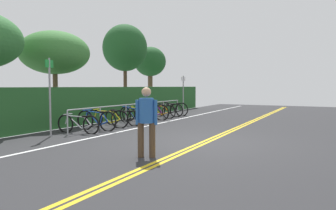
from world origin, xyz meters
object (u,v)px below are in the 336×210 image
Objects in this scene: sign_post_far at (183,91)px; tree_extra at (150,62)px; bicycle_4 at (133,115)px; pedestrian at (146,118)px; sign_post_near at (50,90)px; bicycle_1 at (96,120)px; bike_rack at (137,108)px; bicycle_0 at (78,124)px; bicycle_5 at (139,114)px; bicycle_9 at (173,109)px; tree_mid at (55,53)px; bicycle_8 at (167,110)px; bicycle_3 at (123,118)px; bicycle_6 at (152,112)px; tree_far_right at (125,48)px; bicycle_2 at (107,119)px; bicycle_7 at (159,112)px.

tree_extra is (3.65, 4.33, 2.00)m from sign_post_far.
bicycle_4 is at bearing -153.68° from tree_extra.
sign_post_near reaches higher than pedestrian.
bicycle_4 is at bearing 0.40° from bicycle_1.
bike_rack reaches higher than bicycle_0.
pedestrian is 4.41m from sign_post_near.
bicycle_9 is (3.20, -0.15, 0.03)m from bicycle_5.
tree_mid is (3.73, 6.82, 2.10)m from pedestrian.
bicycle_0 is at bearing -179.98° from bicycle_8.
bicycle_3 is at bearing -178.74° from bicycle_9.
pedestrian is at bearing -150.43° from bicycle_6.
pedestrian is 0.36× the size of tree_extra.
bicycle_9 is at bearing -96.76° from tree_far_right.
bicycle_1 is 7.31m from sign_post_far.
bicycle_1 is 0.34× the size of tree_far_right.
bicycle_5 is 4.45m from tree_mid.
pedestrian is at bearing -117.14° from bicycle_0.
bicycle_0 is at bearing -179.05° from bicycle_2.
bicycle_0 is 2.44m from bicycle_3.
bicycle_5 is 5.06m from sign_post_near.
pedestrian is (-7.63, -3.97, 0.56)m from bicycle_7.
bicycle_5 is at bearing -152.60° from tree_extra.
bicycle_4 is at bearing -141.50° from tree_far_right.
pedestrian is at bearing -145.80° from bicycle_5.
sign_post_far is at bearing 20.47° from pedestrian.
bicycle_1 is at bearing -11.47° from sign_post_near.
bicycle_5 is 9.20m from tree_extra.
bicycle_7 is 5.30m from tree_far_right.
bicycle_7 is (1.60, -0.13, 0.01)m from bicycle_5.
tree_mid is 0.88× the size of tree_extra.
bicycle_7 is 1.10× the size of pedestrian.
bicycle_6 is 8.60m from tree_extra.
tree_extra is (12.66, 3.87, 1.84)m from sign_post_near.
tree_extra reaches higher than bicycle_4.
bike_rack is 4.79× the size of bicycle_9.
bicycle_9 is (3.56, -0.03, -0.28)m from bike_rack.
bicycle_4 is 0.97× the size of bicycle_7.
bicycle_4 is (3.22, -0.06, 0.04)m from bicycle_0.
bicycle_5 is 0.79× the size of sign_post_far.
bicycle_4 is at bearing -179.81° from bicycle_6.
bicycle_7 is (0.77, 0.08, -0.04)m from bicycle_6.
bicycle_8 is 1.86m from sign_post_far.
bicycle_2 is 1.03× the size of bicycle_3.
bicycle_3 is 7.20m from tree_far_right.
tree_mid reaches higher than bicycle_5.
bicycle_3 is 0.79× the size of sign_post_far.
bicycle_7 reaches higher than bicycle_5.
bicycle_1 is at bearing -106.38° from tree_mid.
bicycle_0 is 8.15m from sign_post_far.
bicycle_7 is at bearing -0.09° from bike_rack.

